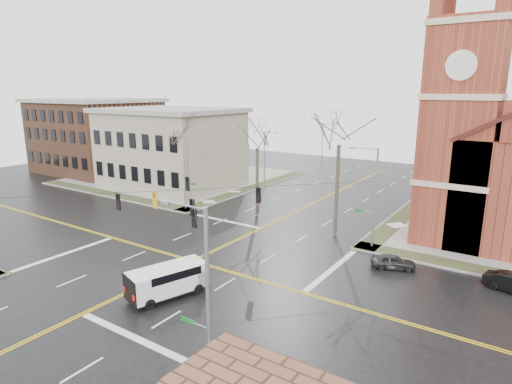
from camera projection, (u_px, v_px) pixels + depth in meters
The scene contains 17 objects.
ground at pixel (193, 261), 36.09m from camera, with size 120.00×120.00×0.00m, color black.
sidewalks at pixel (193, 260), 36.07m from camera, with size 80.00×80.00×0.17m.
road_markings at pixel (193, 261), 36.09m from camera, with size 100.00×100.00×0.01m.
civic_building_a at pixel (171, 150), 62.86m from camera, with size 18.00×14.00×11.00m, color gray.
civic_building_b at pixel (97, 137), 75.18m from camera, with size 18.00×16.00×12.00m, color brown.
signal_pole_ne at pixel (373, 195), 38.10m from camera, with size 2.75×0.22×9.00m.
signal_pole_nw at pixel (185, 169), 50.35m from camera, with size 2.75×0.22×9.00m.
signal_pole_se at pixel (205, 295), 19.52m from camera, with size 2.75×0.22×9.00m.
span_wires at pixel (190, 190), 34.64m from camera, with size 23.02×23.02×0.03m.
traffic_signals at pixel (185, 200), 34.28m from camera, with size 8.21×8.26×1.30m.
streetlight_north_a at pixel (265, 156), 63.43m from camera, with size 2.30×0.20×8.00m.
streetlight_north_b at pixel (323, 143), 79.59m from camera, with size 2.30×0.20×8.00m.
cargo_van at pixel (171, 278), 29.84m from camera, with size 3.84×5.97×2.13m.
parked_car_a at pixel (393, 262), 34.45m from camera, with size 1.40×3.48×1.19m, color black.
tree_nw_far at pixel (185, 137), 52.84m from camera, with size 4.00×4.00×11.60m.
tree_nw_near at pixel (257, 144), 47.22m from camera, with size 4.00×4.00×11.45m.
tree_ne at pixel (339, 139), 40.40m from camera, with size 4.00×4.00×13.25m.
Camera 1 is at (23.21, -25.05, 14.10)m, focal length 30.00 mm.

